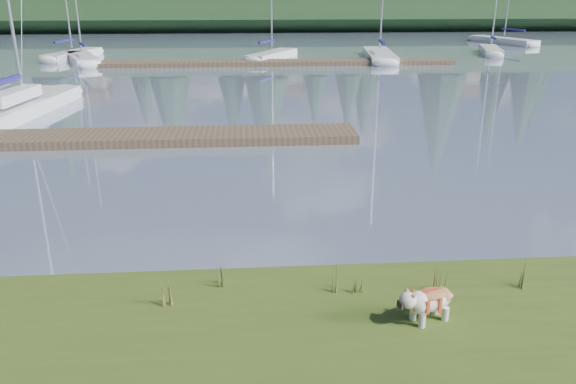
{
  "coord_description": "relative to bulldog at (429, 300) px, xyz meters",
  "views": [
    {
      "loc": [
        0.12,
        -10.51,
        5.04
      ],
      "look_at": [
        0.88,
        -0.5,
        1.41
      ],
      "focal_mm": 35.0,
      "sensor_mm": 36.0,
      "label": 1
    }
  ],
  "objects": [
    {
      "name": "weed_3",
      "position": [
        -3.96,
        0.71,
        -0.14
      ],
      "size": [
        0.17,
        0.14,
        0.51
      ],
      "color": "#475B23",
      "rests_on": "bank"
    },
    {
      "name": "bulldog",
      "position": [
        0.0,
        0.0,
        0.0
      ],
      "size": [
        0.96,
        0.61,
        0.57
      ],
      "rotation": [
        0.0,
        0.0,
        3.5
      ],
      "color": "silver",
      "rests_on": "bank"
    },
    {
      "name": "mud_lip",
      "position": [
        -2.76,
        1.8,
        -0.63
      ],
      "size": [
        60.0,
        0.5,
        0.14
      ],
      "primitive_type": "cube",
      "color": "#33281C",
      "rests_on": "ground"
    },
    {
      "name": "sailboat_bg_5",
      "position": [
        22.6,
        48.81,
        -0.39
      ],
      "size": [
        4.49,
        8.67,
        12.22
      ],
      "rotation": [
        0.0,
        0.0,
        1.92
      ],
      "color": "silver",
      "rests_on": "ground"
    },
    {
      "name": "dock_near",
      "position": [
        -6.76,
        12.4,
        -0.55
      ],
      "size": [
        16.0,
        2.0,
        0.3
      ],
      "primitive_type": "cube",
      "color": "#4C3D2C",
      "rests_on": "ground"
    },
    {
      "name": "sailboat_bg_1",
      "position": [
        -14.63,
        36.12,
        -0.38
      ],
      "size": [
        4.29,
        7.72,
        11.54
      ],
      "rotation": [
        0.0,
        0.0,
        1.95
      ],
      "color": "silver",
      "rests_on": "ground"
    },
    {
      "name": "sailboat_bg_2",
      "position": [
        -0.25,
        37.32,
        -0.37
      ],
      "size": [
        4.73,
        7.22,
        11.17
      ],
      "rotation": [
        0.0,
        0.0,
        1.09
      ],
      "color": "silver",
      "rests_on": "ground"
    },
    {
      "name": "sailboat_bg_0",
      "position": [
        -15.73,
        39.04,
        -0.38
      ],
      "size": [
        3.38,
        7.48,
        10.75
      ],
      "rotation": [
        0.0,
        0.0,
        1.3
      ],
      "color": "silver",
      "rests_on": "ground"
    },
    {
      "name": "ridge",
      "position": [
        -2.76,
        76.4,
        1.8
      ],
      "size": [
        200.0,
        20.0,
        5.0
      ],
      "primitive_type": "cube",
      "color": "black",
      "rests_on": "ground"
    },
    {
      "name": "sailboat_bg_4",
      "position": [
        17.76,
        39.42,
        -0.38
      ],
      "size": [
        3.24,
        6.89,
        10.15
      ],
      "rotation": [
        0.0,
        0.0,
        1.28
      ],
      "color": "silver",
      "rests_on": "ground"
    },
    {
      "name": "weed_0",
      "position": [
        -3.12,
        1.3,
        -0.11
      ],
      "size": [
        0.17,
        0.14,
        0.57
      ],
      "color": "#475B23",
      "rests_on": "bank"
    },
    {
      "name": "dock_far",
      "position": [
        -0.76,
        33.4,
        -0.55
      ],
      "size": [
        26.0,
        2.2,
        0.3
      ],
      "primitive_type": "cube",
      "color": "#4C3D2C",
      "rests_on": "ground"
    },
    {
      "name": "sailboat_main",
      "position": [
        -12.26,
        17.85,
        -0.29
      ],
      "size": [
        3.27,
        10.44,
        14.62
      ],
      "rotation": [
        0.0,
        0.0,
        1.45
      ],
      "color": "silver",
      "rests_on": "ground"
    },
    {
      "name": "weed_2",
      "position": [
        0.46,
        0.81,
        -0.09
      ],
      "size": [
        0.17,
        0.14,
        0.62
      ],
      "color": "#475B23",
      "rests_on": "bank"
    },
    {
      "name": "weed_1",
      "position": [
        -1.3,
        1.0,
        -0.15
      ],
      "size": [
        0.17,
        0.14,
        0.49
      ],
      "color": "#475B23",
      "rests_on": "bank"
    },
    {
      "name": "ground",
      "position": [
        -2.76,
        33.4,
        -0.7
      ],
      "size": [
        200.0,
        200.0,
        0.0
      ],
      "primitive_type": "plane",
      "color": "gray",
      "rests_on": "ground"
    },
    {
      "name": "weed_4",
      "position": [
        -0.91,
        0.87,
        -0.2
      ],
      "size": [
        0.17,
        0.14,
        0.36
      ],
      "color": "#475B23",
      "rests_on": "bank"
    },
    {
      "name": "weed_5",
      "position": [
        1.93,
        0.88,
        -0.14
      ],
      "size": [
        0.17,
        0.14,
        0.5
      ],
      "color": "#475B23",
      "rests_on": "bank"
    },
    {
      "name": "sailboat_bg_3",
      "position": [
        7.79,
        37.02,
        -0.38
      ],
      "size": [
        3.06,
        9.74,
        13.89
      ],
      "rotation": [
        0.0,
        0.0,
        1.45
      ],
      "color": "silver",
      "rests_on": "ground"
    }
  ]
}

